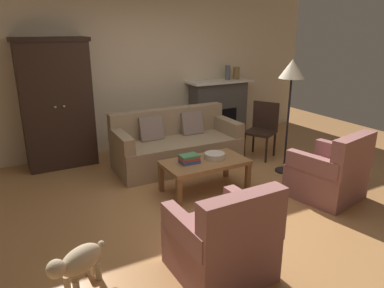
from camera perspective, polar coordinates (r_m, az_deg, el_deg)
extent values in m
plane|color=#B27A47|center=(4.61, 3.09, -8.87)|extent=(9.60, 9.60, 0.00)
cube|color=beige|center=(6.46, -8.85, 11.71)|extent=(7.20, 0.10, 2.80)
cube|color=#4C4947|center=(7.06, 4.14, 5.31)|extent=(1.10, 0.36, 1.08)
cube|color=black|center=(6.96, 4.91, 3.40)|extent=(0.60, 0.01, 0.52)
cube|color=white|center=(6.94, 4.33, 9.79)|extent=(1.26, 0.48, 0.04)
cube|color=black|center=(5.88, -20.47, 5.64)|extent=(1.00, 0.52, 1.88)
cube|color=black|center=(5.77, -21.55, 15.07)|extent=(1.06, 0.55, 0.06)
sphere|color=#ADAFB5|center=(5.59, -20.68, 5.44)|extent=(0.04, 0.04, 0.04)
sphere|color=#ADAFB5|center=(5.61, -19.47, 5.60)|extent=(0.04, 0.04, 0.04)
cube|color=#937A5B|center=(5.61, -2.27, -1.43)|extent=(1.91, 0.87, 0.44)
cube|color=#937A5B|center=(5.78, -3.77, 3.59)|extent=(1.90, 0.21, 0.42)
cube|color=#937A5B|center=(5.21, -11.09, 0.54)|extent=(0.17, 0.80, 0.22)
cube|color=#937A5B|center=(5.92, 5.42, 2.90)|extent=(0.17, 0.80, 0.22)
cube|color=#7F6B60|center=(5.53, -6.49, 2.44)|extent=(0.36, 0.19, 0.37)
cube|color=#7F6B60|center=(5.81, -0.04, 3.31)|extent=(0.36, 0.19, 0.37)
cube|color=olive|center=(4.72, 2.03, -2.94)|extent=(1.10, 0.60, 0.05)
cube|color=brown|center=(4.37, -2.07, -7.72)|extent=(0.06, 0.06, 0.37)
cube|color=brown|center=(4.87, 8.77, -5.15)|extent=(0.06, 0.06, 0.37)
cube|color=brown|center=(4.80, -4.86, -5.34)|extent=(0.06, 0.06, 0.37)
cube|color=brown|center=(5.26, 5.36, -3.23)|extent=(0.06, 0.06, 0.37)
cylinder|color=beige|center=(4.79, 3.58, -1.86)|extent=(0.27, 0.27, 0.07)
cube|color=#38569E|center=(4.64, -0.42, -2.70)|extent=(0.24, 0.18, 0.04)
cube|color=#B73833|center=(4.62, -0.46, -2.29)|extent=(0.25, 0.18, 0.03)
cube|color=#427A4C|center=(4.62, -0.44, -1.90)|extent=(0.24, 0.17, 0.03)
cylinder|color=#565B66|center=(7.02, 5.62, 11.11)|extent=(0.10, 0.10, 0.27)
cylinder|color=olive|center=(7.14, 6.97, 11.02)|extent=(0.13, 0.13, 0.23)
cube|color=#935B56|center=(3.32, 4.27, -16.35)|extent=(0.77, 0.77, 0.42)
cube|color=#935B56|center=(2.87, 7.97, -12.02)|extent=(0.76, 0.17, 0.46)
cube|color=#935B56|center=(3.33, 9.20, -10.19)|extent=(0.13, 0.70, 0.20)
cube|color=#935B56|center=(3.01, -0.98, -13.26)|extent=(0.13, 0.70, 0.20)
cube|color=#935B56|center=(4.94, 20.17, -5.45)|extent=(0.90, 0.90, 0.42)
cube|color=#935B56|center=(4.66, 24.02, -1.52)|extent=(0.78, 0.31, 0.46)
cube|color=#935B56|center=(5.11, 22.42, -1.22)|extent=(0.26, 0.71, 0.20)
cube|color=#935B56|center=(4.56, 18.49, -3.02)|extent=(0.26, 0.71, 0.20)
cube|color=black|center=(6.06, 10.68, 1.83)|extent=(0.60, 0.60, 0.04)
cylinder|color=black|center=(6.02, 8.20, -0.37)|extent=(0.04, 0.04, 0.41)
cylinder|color=black|center=(5.89, 11.57, -0.98)|extent=(0.04, 0.04, 0.41)
cylinder|color=black|center=(6.36, 9.61, 0.54)|extent=(0.04, 0.04, 0.41)
cylinder|color=black|center=(6.23, 12.83, -0.02)|extent=(0.04, 0.04, 0.41)
cube|color=black|center=(6.18, 11.50, 4.45)|extent=(0.25, 0.40, 0.45)
cylinder|color=black|center=(5.66, 14.21, -4.05)|extent=(0.26, 0.26, 0.02)
cylinder|color=black|center=(5.44, 14.76, 2.76)|extent=(0.03, 0.03, 1.41)
cone|color=beige|center=(5.30, 15.47, 11.31)|extent=(0.36, 0.36, 0.26)
ellipsoid|color=tan|center=(3.27, -17.03, -16.96)|extent=(0.45, 0.37, 0.22)
sphere|color=tan|center=(3.12, -20.59, -17.91)|extent=(0.15, 0.15, 0.15)
cylinder|color=tan|center=(3.28, -17.72, -20.80)|extent=(0.06, 0.06, 0.14)
cylinder|color=tan|center=(3.35, -19.02, -20.02)|extent=(0.06, 0.06, 0.14)
cylinder|color=tan|center=(3.40, -14.50, -18.92)|extent=(0.06, 0.06, 0.14)
cylinder|color=tan|center=(3.47, -15.82, -18.22)|extent=(0.06, 0.06, 0.14)
sphere|color=tan|center=(3.38, -14.05, -14.99)|extent=(0.06, 0.06, 0.06)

